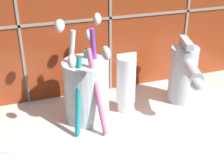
% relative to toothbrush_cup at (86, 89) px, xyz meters
% --- Properties ---
extents(sink_counter, '(0.71, 0.31, 0.02)m').
position_rel_toothbrush_cup_xyz_m(sink_counter, '(0.06, -0.05, -0.07)').
color(sink_counter, silver).
rests_on(sink_counter, ground).
extents(toothbrush_cup, '(0.09, 0.16, 0.19)m').
position_rel_toothbrush_cup_xyz_m(toothbrush_cup, '(0.00, 0.00, 0.00)').
color(toothbrush_cup, silver).
rests_on(toothbrush_cup, sink_counter).
extents(toothpaste_tube, '(0.04, 0.04, 0.12)m').
position_rel_toothbrush_cup_xyz_m(toothpaste_tube, '(0.08, 0.00, -0.00)').
color(toothpaste_tube, white).
rests_on(toothpaste_tube, sink_counter).
extents(sink_faucet, '(0.06, 0.13, 0.13)m').
position_rel_toothbrush_cup_xyz_m(sink_faucet, '(0.20, -0.01, 0.00)').
color(sink_faucet, silver).
rests_on(sink_faucet, sink_counter).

